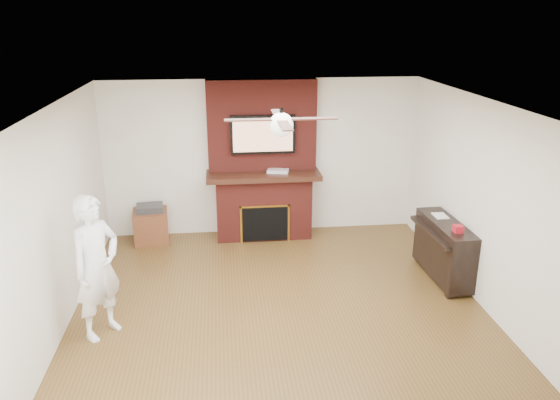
{
  "coord_description": "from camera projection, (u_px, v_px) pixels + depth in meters",
  "views": [
    {
      "loc": [
        -0.65,
        -5.73,
        3.46
      ],
      "look_at": [
        0.09,
        0.9,
        1.16
      ],
      "focal_mm": 35.0,
      "sensor_mm": 36.0,
      "label": 1
    }
  ],
  "objects": [
    {
      "name": "candle_cream",
      "position": [
        273.0,
        236.0,
        8.75
      ],
      "size": [
        0.08,
        0.08,
        0.11
      ],
      "primitive_type": "cylinder",
      "color": "beige",
      "rests_on": "ground"
    },
    {
      "name": "person",
      "position": [
        97.0,
        267.0,
        5.95
      ],
      "size": [
        0.69,
        0.73,
        1.65
      ],
      "primitive_type": "imported",
      "rotation": [
        0.0,
        0.0,
        0.9
      ],
      "color": "white",
      "rests_on": "ground"
    },
    {
      "name": "side_table",
      "position": [
        151.0,
        224.0,
        8.63
      ],
      "size": [
        0.58,
        0.58,
        0.61
      ],
      "rotation": [
        0.0,
        0.0,
        0.1
      ],
      "color": "brown",
      "rests_on": "ground"
    },
    {
      "name": "fireplace",
      "position": [
        263.0,
        176.0,
        8.65
      ],
      "size": [
        1.78,
        0.64,
        2.5
      ],
      "color": "maroon",
      "rests_on": "ground"
    },
    {
      "name": "candle_orange",
      "position": [
        251.0,
        236.0,
        8.74
      ],
      "size": [
        0.07,
        0.07,
        0.12
      ],
      "primitive_type": "cylinder",
      "color": "#CD4118",
      "rests_on": "ground"
    },
    {
      "name": "room_shell",
      "position": [
        281.0,
        218.0,
        6.17
      ],
      "size": [
        5.36,
        5.86,
        2.86
      ],
      "color": "#4F3517",
      "rests_on": "ground"
    },
    {
      "name": "ceiling_fan",
      "position": [
        281.0,
        124.0,
        5.82
      ],
      "size": [
        1.21,
        1.21,
        0.31
      ],
      "color": "black",
      "rests_on": "room_shell"
    },
    {
      "name": "piano",
      "position": [
        444.0,
        249.0,
        7.37
      ],
      "size": [
        0.5,
        1.25,
        0.9
      ],
      "rotation": [
        0.0,
        0.0,
        0.04
      ],
      "color": "black",
      "rests_on": "ground"
    },
    {
      "name": "candle_green",
      "position": [
        257.0,
        237.0,
        8.74
      ],
      "size": [
        0.07,
        0.07,
        0.1
      ],
      "primitive_type": "cylinder",
      "color": "#558836",
      "rests_on": "ground"
    },
    {
      "name": "candle_blue",
      "position": [
        278.0,
        237.0,
        8.77
      ],
      "size": [
        0.06,
        0.06,
        0.07
      ],
      "primitive_type": "cylinder",
      "color": "teal",
      "rests_on": "ground"
    },
    {
      "name": "cable_box",
      "position": [
        278.0,
        171.0,
        8.55
      ],
      "size": [
        0.36,
        0.26,
        0.05
      ],
      "primitive_type": "cube",
      "rotation": [
        0.0,
        0.0,
        -0.26
      ],
      "color": "silver",
      "rests_on": "fireplace"
    },
    {
      "name": "tv",
      "position": [
        263.0,
        134.0,
        8.38
      ],
      "size": [
        1.0,
        0.08,
        0.6
      ],
      "color": "black",
      "rests_on": "fireplace"
    }
  ]
}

